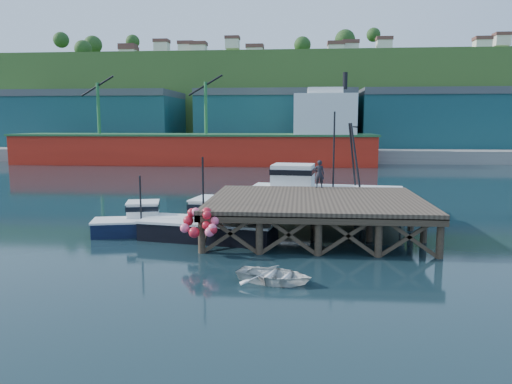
# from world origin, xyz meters

# --- Properties ---
(ground) EXTENTS (300.00, 300.00, 0.00)m
(ground) POSITION_xyz_m (0.00, 0.00, 0.00)
(ground) COLOR black
(ground) RESTS_ON ground
(wharf) EXTENTS (12.00, 10.00, 2.62)m
(wharf) POSITION_xyz_m (5.50, -0.19, 1.94)
(wharf) COLOR brown
(wharf) RESTS_ON ground
(far_quay) EXTENTS (160.00, 40.00, 2.00)m
(far_quay) POSITION_xyz_m (0.00, 70.00, 1.00)
(far_quay) COLOR gray
(far_quay) RESTS_ON ground
(warehouse_left) EXTENTS (32.00, 16.00, 9.00)m
(warehouse_left) POSITION_xyz_m (-35.00, 65.00, 6.50)
(warehouse_left) COLOR #17464E
(warehouse_left) RESTS_ON far_quay
(warehouse_mid) EXTENTS (28.00, 16.00, 9.00)m
(warehouse_mid) POSITION_xyz_m (0.00, 65.00, 6.50)
(warehouse_mid) COLOR #17464E
(warehouse_mid) RESTS_ON far_quay
(warehouse_right) EXTENTS (30.00, 16.00, 9.00)m
(warehouse_right) POSITION_xyz_m (30.00, 65.00, 6.50)
(warehouse_right) COLOR #17464E
(warehouse_right) RESTS_ON far_quay
(cargo_ship) EXTENTS (55.50, 10.00, 13.75)m
(cargo_ship) POSITION_xyz_m (-8.46, 48.00, 3.31)
(cargo_ship) COLOR red
(cargo_ship) RESTS_ON ground
(hillside) EXTENTS (220.00, 50.00, 22.00)m
(hillside) POSITION_xyz_m (0.00, 100.00, 11.00)
(hillside) COLOR #2D511E
(hillside) RESTS_ON ground
(boat_navy) EXTENTS (5.83, 3.68, 3.45)m
(boat_navy) POSITION_xyz_m (-4.47, -0.75, 0.69)
(boat_navy) COLOR black
(boat_navy) RESTS_ON ground
(boat_black) EXTENTS (7.77, 6.46, 4.59)m
(boat_black) POSITION_xyz_m (-0.33, -1.59, 0.84)
(boat_black) COLOR black
(boat_black) RESTS_ON ground
(trawler) EXTENTS (11.03, 5.07, 7.13)m
(trawler) POSITION_xyz_m (6.19, 6.94, 1.47)
(trawler) COLOR #CAC382
(trawler) RESTS_ON ground
(dinghy) EXTENTS (3.61, 3.04, 0.64)m
(dinghy) POSITION_xyz_m (3.61, -9.02, 0.32)
(dinghy) COLOR silver
(dinghy) RESTS_ON ground
(dockworker) EXTENTS (0.67, 0.44, 1.82)m
(dockworker) POSITION_xyz_m (5.83, 4.40, 3.03)
(dockworker) COLOR black
(dockworker) RESTS_ON wharf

